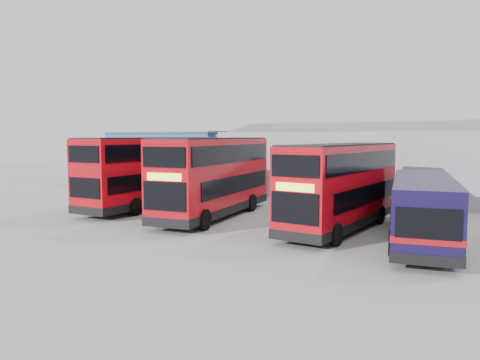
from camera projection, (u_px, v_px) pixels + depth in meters
The scene contains 8 objects.
ground_plane at pixel (176, 233), 22.76m from camera, with size 120.00×120.00×0.00m, color gray.
office_block at pixel (181, 158), 45.06m from camera, with size 12.30×8.32×5.12m.
maintenance_shed at pixel (426, 164), 35.37m from camera, with size 30.50×12.00×5.89m.
double_decker_left at pixel (148, 173), 30.37m from camera, with size 3.24×11.01×4.60m.
double_decker_centre at pixel (214, 178), 27.01m from camera, with size 4.21×11.11×4.60m.
double_decker_right at pixel (342, 187), 23.35m from camera, with size 2.96×10.30×4.31m.
single_decker_blue at pixel (422, 210), 20.63m from camera, with size 4.57×10.83×2.87m.
panel_van at pixel (109, 176), 42.27m from camera, with size 2.00×4.54×1.97m.
Camera 1 is at (14.31, -17.53, 4.70)m, focal length 35.00 mm.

